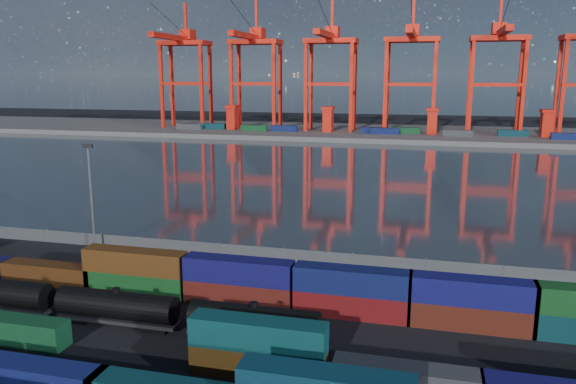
# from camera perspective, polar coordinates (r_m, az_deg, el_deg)

# --- Properties ---
(ground) EXTENTS (700.00, 700.00, 0.00)m
(ground) POSITION_cam_1_polar(r_m,az_deg,el_deg) (58.02, -7.64, -15.73)
(ground) COLOR black
(ground) RESTS_ON ground
(harbor_water) EXTENTS (700.00, 700.00, 0.00)m
(harbor_water) POSITION_cam_1_polar(r_m,az_deg,el_deg) (156.12, 6.83, 1.86)
(harbor_water) COLOR #2C373F
(harbor_water) RESTS_ON ground
(far_quay) EXTENTS (700.00, 70.00, 2.00)m
(far_quay) POSITION_cam_1_polar(r_m,az_deg,el_deg) (259.58, 9.94, 5.93)
(far_quay) COLOR #514F4C
(far_quay) RESTS_ON ground
(distant_mountains) EXTENTS (2470.00, 1100.00, 520.00)m
(distant_mountains) POSITION_cam_1_polar(r_m,az_deg,el_deg) (1659.44, 16.56, 18.02)
(distant_mountains) COLOR #1E2630
(distant_mountains) RESTS_ON ground
(container_row_mid) EXTENTS (142.07, 2.53, 5.40)m
(container_row_mid) POSITION_cam_1_polar(r_m,az_deg,el_deg) (52.99, -4.66, -15.82)
(container_row_mid) COLOR #44484A
(container_row_mid) RESTS_ON ground
(container_row_north) EXTENTS (142.32, 2.66, 5.67)m
(container_row_north) POSITION_cam_1_polar(r_m,az_deg,el_deg) (65.60, 0.35, -9.88)
(container_row_north) COLOR navy
(container_row_north) RESTS_ON ground
(waterfront_fence) EXTENTS (160.12, 0.12, 2.20)m
(waterfront_fence) POSITION_cam_1_polar(r_m,az_deg,el_deg) (82.22, -0.35, -6.43)
(waterfront_fence) COLOR #595B5E
(waterfront_fence) RESTS_ON ground
(yard_light_mast) EXTENTS (1.60, 0.40, 16.60)m
(yard_light_mast) POSITION_cam_1_polar(r_m,az_deg,el_deg) (90.51, -19.39, 0.02)
(yard_light_mast) COLOR slate
(yard_light_mast) RESTS_ON ground
(gantry_cranes) EXTENTS (198.05, 44.25, 59.92)m
(gantry_cranes) POSITION_cam_1_polar(r_m,az_deg,el_deg) (252.63, 8.36, 13.94)
(gantry_cranes) COLOR red
(gantry_cranes) RESTS_ON ground
(quay_containers) EXTENTS (172.58, 10.99, 2.60)m
(quay_containers) POSITION_cam_1_polar(r_m,az_deg,el_deg) (246.07, 7.12, 6.24)
(quay_containers) COLOR navy
(quay_containers) RESTS_ON far_quay
(straddle_carriers) EXTENTS (140.00, 7.00, 11.10)m
(straddle_carriers) POSITION_cam_1_polar(r_m,az_deg,el_deg) (249.26, 9.23, 7.29)
(straddle_carriers) COLOR red
(straddle_carriers) RESTS_ON far_quay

